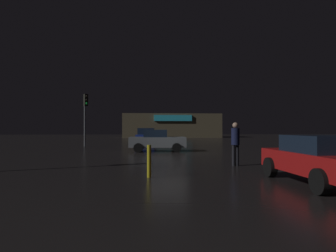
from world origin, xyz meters
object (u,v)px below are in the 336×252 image
(store_building, at_px, (171,126))
(traffic_signal_main, at_px, (85,109))
(pedestrian, at_px, (235,140))
(car_crossing, at_px, (146,137))
(car_far, at_px, (320,158))
(car_near, at_px, (157,141))

(store_building, distance_m, traffic_signal_main, 27.65)
(traffic_signal_main, bearing_deg, pedestrian, -58.02)
(traffic_signal_main, xyz_separation_m, pedestrian, (8.86, -14.20, -2.18))
(traffic_signal_main, xyz_separation_m, car_crossing, (5.34, 1.63, -2.44))
(traffic_signal_main, height_order, car_far, traffic_signal_main)
(store_building, xyz_separation_m, car_crossing, (-4.70, -24.11, -1.26))
(car_far, relative_size, pedestrian, 2.19)
(car_crossing, bearing_deg, store_building, 78.96)
(traffic_signal_main, bearing_deg, car_crossing, 17.01)
(store_building, xyz_separation_m, traffic_signal_main, (-10.04, -25.74, 1.18))
(traffic_signal_main, xyz_separation_m, car_far, (9.99, -18.32, -2.53))
(traffic_signal_main, height_order, car_crossing, traffic_signal_main)
(car_crossing, relative_size, pedestrian, 2.20)
(store_building, height_order, car_crossing, store_building)
(pedestrian, bearing_deg, car_far, -74.77)
(store_building, distance_m, car_crossing, 24.59)
(traffic_signal_main, distance_m, car_far, 21.02)
(pedestrian, bearing_deg, traffic_signal_main, 121.98)
(car_crossing, distance_m, pedestrian, 16.22)
(car_near, bearing_deg, car_crossing, 94.72)
(traffic_signal_main, height_order, car_near, traffic_signal_main)
(traffic_signal_main, bearing_deg, car_near, -45.83)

